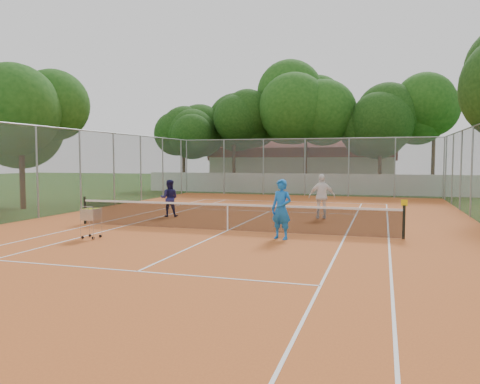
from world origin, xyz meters
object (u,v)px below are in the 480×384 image
(clubhouse, at_px, (304,163))
(player_far_right, at_px, (322,196))
(tennis_net, at_px, (228,217))
(ball_hopper, at_px, (91,222))
(player_near, at_px, (281,209))
(player_far_left, at_px, (169,198))

(clubhouse, height_order, player_far_right, clubhouse)
(tennis_net, bearing_deg, player_far_right, 57.99)
(tennis_net, distance_m, ball_hopper, 4.65)
(tennis_net, relative_size, ball_hopper, 11.21)
(player_far_right, bearing_deg, ball_hopper, 36.75)
(player_near, distance_m, ball_hopper, 6.11)
(tennis_net, relative_size, player_near, 6.21)
(clubhouse, bearing_deg, tennis_net, -86.05)
(tennis_net, xyz_separation_m, ball_hopper, (-3.65, -2.87, 0.04))
(player_far_left, xyz_separation_m, player_far_right, (6.55, 1.35, 0.13))
(clubhouse, distance_m, player_far_left, 26.00)
(tennis_net, bearing_deg, player_near, -28.43)
(player_near, bearing_deg, clubhouse, 117.30)
(clubhouse, relative_size, player_far_right, 8.60)
(player_far_left, relative_size, player_far_right, 0.86)
(player_far_left, bearing_deg, tennis_net, 125.32)
(tennis_net, xyz_separation_m, player_near, (2.20, -1.19, 0.47))
(player_near, relative_size, player_far_right, 1.00)
(tennis_net, xyz_separation_m, player_far_right, (2.78, 4.44, 0.46))
(tennis_net, relative_size, player_far_right, 6.23)
(tennis_net, bearing_deg, clubhouse, 93.95)
(ball_hopper, bearing_deg, clubhouse, 80.14)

